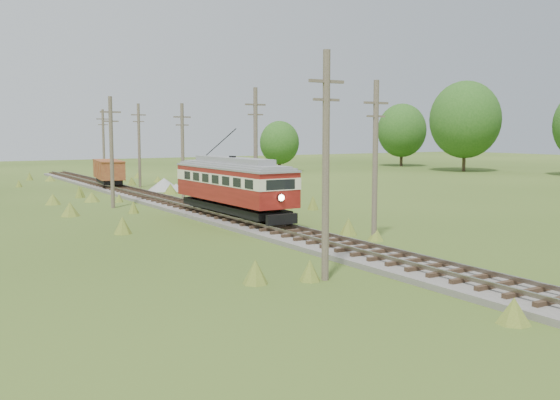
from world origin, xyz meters
TOP-DOWN VIEW (x-y plane):
  - railbed_main at (0.00, 34.00)m, footprint 3.60×96.00m
  - streetcar at (0.00, 28.32)m, footprint 2.90×12.19m
  - gondola at (0.00, 56.80)m, footprint 3.40×7.55m
  - gravel_pile at (4.25, 51.53)m, footprint 3.54×3.76m
  - utility_pole_r_2 at (3.30, 18.00)m, footprint 1.60×0.30m
  - utility_pole_r_3 at (3.20, 31.00)m, footprint 1.60×0.30m
  - utility_pole_r_4 at (3.00, 44.00)m, footprint 1.60×0.30m
  - utility_pole_r_5 at (3.40, 57.00)m, footprint 1.60×0.30m
  - utility_pole_r_6 at (3.20, 70.00)m, footprint 1.60×0.30m
  - utility_pole_l_a at (-4.20, 12.00)m, footprint 1.60×0.30m
  - utility_pole_l_b at (-4.50, 40.00)m, footprint 1.60×0.30m
  - tree_right_4 at (54.00, 58.00)m, footprint 10.50×10.50m
  - tree_right_5 at (56.00, 74.00)m, footprint 8.40×8.40m
  - tree_mid_b at (30.00, 72.00)m, footprint 5.88×5.88m

SIDE VIEW (x-z plane):
  - railbed_main at x=0.00m, z-range -0.09..0.48m
  - gravel_pile at x=4.25m, z-range -0.04..1.25m
  - gondola at x=0.00m, z-range 0.66..3.08m
  - streetcar at x=0.00m, z-range -0.18..5.37m
  - utility_pole_r_4 at x=3.00m, z-range 0.12..8.52m
  - tree_mid_b at x=30.00m, z-range 0.54..8.12m
  - utility_pole_r_2 at x=3.30m, z-range 0.12..8.72m
  - utility_pole_l_b at x=-4.50m, z-range 0.12..8.72m
  - utility_pole_r_6 at x=3.20m, z-range 0.12..8.82m
  - utility_pole_r_5 at x=3.40m, z-range 0.13..9.03m
  - utility_pole_r_3 at x=3.20m, z-range 0.13..9.13m
  - utility_pole_l_a at x=-4.20m, z-range 0.13..9.13m
  - tree_right_5 at x=56.00m, z-range 0.78..11.60m
  - tree_right_4 at x=54.00m, z-range 0.98..14.51m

